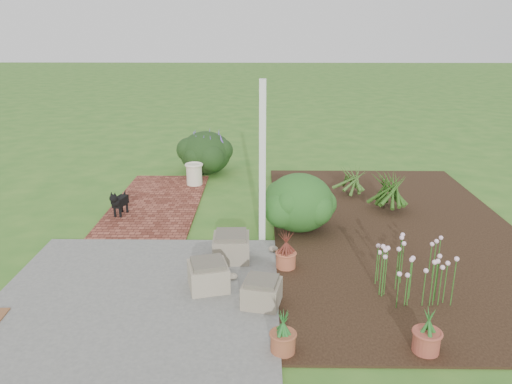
{
  "coord_description": "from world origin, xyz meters",
  "views": [
    {
      "loc": [
        0.3,
        -7.13,
        3.22
      ],
      "look_at": [
        0.2,
        0.4,
        0.7
      ],
      "focal_mm": 35.0,
      "sensor_mm": 36.0,
      "label": 1
    }
  ],
  "objects_px": {
    "stone_trough_near": "(262,293)",
    "cream_ceramic_urn": "(194,174)",
    "black_dog": "(119,201)",
    "evergreen_shrub": "(299,201)"
  },
  "relations": [
    {
      "from": "cream_ceramic_urn",
      "to": "stone_trough_near",
      "type": "bearing_deg",
      "value": -73.24
    },
    {
      "from": "stone_trough_near",
      "to": "cream_ceramic_urn",
      "type": "distance_m",
      "value": 4.95
    },
    {
      "from": "black_dog",
      "to": "evergreen_shrub",
      "type": "distance_m",
      "value": 3.16
    },
    {
      "from": "stone_trough_near",
      "to": "cream_ceramic_urn",
      "type": "relative_size",
      "value": 0.99
    },
    {
      "from": "evergreen_shrub",
      "to": "cream_ceramic_urn",
      "type": "bearing_deg",
      "value": 131.0
    },
    {
      "from": "cream_ceramic_urn",
      "to": "evergreen_shrub",
      "type": "relative_size",
      "value": 0.39
    },
    {
      "from": "stone_trough_near",
      "to": "evergreen_shrub",
      "type": "xyz_separation_m",
      "value": [
        0.61,
        2.4,
        0.32
      ]
    },
    {
      "from": "black_dog",
      "to": "cream_ceramic_urn",
      "type": "xyz_separation_m",
      "value": [
        1.08,
        1.83,
        -0.04
      ]
    },
    {
      "from": "stone_trough_near",
      "to": "black_dog",
      "type": "relative_size",
      "value": 0.85
    },
    {
      "from": "black_dog",
      "to": "stone_trough_near",
      "type": "bearing_deg",
      "value": -35.87
    }
  ]
}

